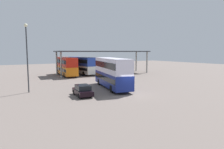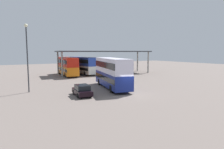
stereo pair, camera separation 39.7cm
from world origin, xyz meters
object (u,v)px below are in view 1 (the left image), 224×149
(double_decker_near_canopy, at_px, (66,66))
(parked_hatchback, at_px, (83,90))
(double_decker_mid_row, at_px, (82,65))
(lamppost_tall, at_px, (27,50))
(double_decker_main, at_px, (112,72))

(double_decker_near_canopy, bearing_deg, parked_hatchback, 172.00)
(double_decker_mid_row, bearing_deg, parked_hatchback, 152.85)
(lamppost_tall, bearing_deg, parked_hatchback, -47.54)
(double_decker_main, xyz_separation_m, lamppost_tall, (-10.97, 3.03, 3.09))
(double_decker_main, distance_m, parked_hatchback, 6.59)
(double_decker_near_canopy, bearing_deg, double_decker_main, -172.38)
(lamppost_tall, bearing_deg, double_decker_main, -15.43)
(double_decker_near_canopy, relative_size, lamppost_tall, 1.24)
(double_decker_main, relative_size, double_decker_near_canopy, 0.96)
(double_decker_mid_row, bearing_deg, lamppost_tall, 134.20)
(double_decker_main, bearing_deg, double_decker_near_canopy, 14.89)
(parked_hatchback, relative_size, lamppost_tall, 0.44)
(parked_hatchback, xyz_separation_m, double_decker_mid_row, (9.34, 21.92, 1.54))
(parked_hatchback, xyz_separation_m, lamppost_tall, (-5.17, 5.65, 4.81))
(double_decker_main, relative_size, parked_hatchback, 2.68)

